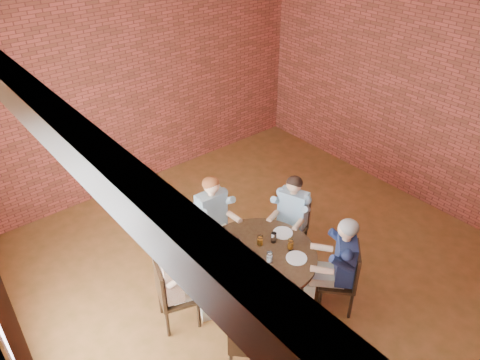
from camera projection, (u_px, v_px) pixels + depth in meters
floor at (277, 284)px, 6.40m from camera, size 7.00×7.00×0.00m
ceiling at (293, 34)px, 4.53m from camera, size 7.00×7.00×0.00m
wall_back at (136, 90)px, 7.72m from camera, size 7.00×0.00×7.00m
wall_right at (436, 106)px, 7.19m from camera, size 0.00×7.00×7.00m
ceiling_beam at (45, 115)px, 3.30m from camera, size 0.22×6.90×0.26m
dining_table at (259, 267)px, 5.92m from camera, size 1.44×1.44×0.75m
chair_a at (292, 223)px, 6.69m from camera, size 0.54×0.54×0.93m
diner_a at (291, 218)px, 6.55m from camera, size 0.78×0.71×1.31m
chair_b at (211, 226)px, 6.63m from camera, size 0.45×0.45×0.95m
diner_b at (214, 220)px, 6.48m from camera, size 0.56×0.68×1.35m
chair_c at (170, 292)px, 5.58m from camera, size 0.56×0.56×0.96m
diner_c at (176, 280)px, 5.51m from camera, size 0.82×0.74×1.37m
chair_d at (251, 340)px, 4.99m from camera, size 0.65×0.65×0.98m
diner_d at (252, 322)px, 4.98m from camera, size 0.90×0.90×1.41m
chair_e at (345, 276)px, 5.80m from camera, size 0.63×0.63×0.96m
diner_e at (339, 265)px, 5.72m from camera, size 0.87×0.87×1.37m
plate_a at (283, 233)px, 6.12m from camera, size 0.26×0.26×0.01m
plate_b at (225, 242)px, 5.97m from camera, size 0.26×0.26×0.01m
plate_c at (221, 258)px, 5.72m from camera, size 0.26×0.26×0.01m
plate_d at (296, 258)px, 5.72m from camera, size 0.26×0.26×0.01m
glass_a at (274, 237)px, 5.95m from camera, size 0.07×0.07×0.14m
glass_b at (260, 241)px, 5.90m from camera, size 0.07×0.07×0.14m
glass_c at (237, 244)px, 5.84m from camera, size 0.07×0.07×0.14m
glass_d at (243, 250)px, 5.75m from camera, size 0.07×0.07×0.14m
glass_e at (247, 262)px, 5.57m from camera, size 0.07×0.07×0.14m
glass_f at (259, 270)px, 5.46m from camera, size 0.07×0.07×0.14m
glass_g at (270, 257)px, 5.65m from camera, size 0.07×0.07×0.14m
glass_h at (291, 244)px, 5.85m from camera, size 0.07×0.07×0.14m
smartphone at (293, 253)px, 5.80m from camera, size 0.10×0.14×0.01m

